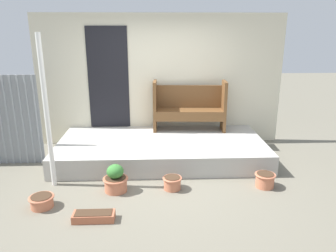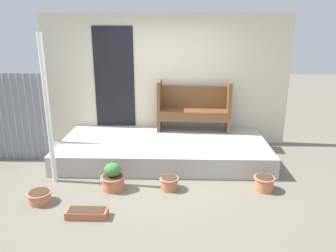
{
  "view_description": "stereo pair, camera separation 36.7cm",
  "coord_description": "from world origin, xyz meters",
  "px_view_note": "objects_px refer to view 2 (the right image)",
  "views": [
    {
      "loc": [
        -0.02,
        -4.76,
        2.36
      ],
      "look_at": [
        0.19,
        0.31,
        0.8
      ],
      "focal_mm": 35.0,
      "sensor_mm": 36.0,
      "label": 1
    },
    {
      "loc": [
        0.34,
        -4.76,
        2.36
      ],
      "look_at": [
        0.19,
        0.31,
        0.8
      ],
      "focal_mm": 35.0,
      "sensor_mm": 36.0,
      "label": 2
    }
  ],
  "objects_px": {
    "flower_pot_right": "(169,182)",
    "planter_box_rect": "(87,213)",
    "support_post": "(48,111)",
    "flower_pot_left": "(39,196)",
    "flower_pot_far_right": "(264,183)",
    "flower_pot_middle": "(113,178)",
    "bench": "(194,106)"
  },
  "relations": [
    {
      "from": "bench",
      "to": "flower_pot_far_right",
      "type": "distance_m",
      "value": 2.2
    },
    {
      "from": "support_post",
      "to": "flower_pot_middle",
      "type": "xyz_separation_m",
      "value": [
        0.98,
        -0.24,
        -0.96
      ]
    },
    {
      "from": "planter_box_rect",
      "to": "support_post",
      "type": "bearing_deg",
      "value": 127.83
    },
    {
      "from": "flower_pot_right",
      "to": "bench",
      "type": "bearing_deg",
      "value": 76.77
    },
    {
      "from": "support_post",
      "to": "flower_pot_middle",
      "type": "relative_size",
      "value": 5.43
    },
    {
      "from": "planter_box_rect",
      "to": "flower_pot_far_right",
      "type": "bearing_deg",
      "value": 18.15
    },
    {
      "from": "support_post",
      "to": "flower_pot_far_right",
      "type": "xyz_separation_m",
      "value": [
        3.23,
        -0.2,
        -1.02
      ]
    },
    {
      "from": "flower_pot_right",
      "to": "support_post",
      "type": "bearing_deg",
      "value": 173.19
    },
    {
      "from": "planter_box_rect",
      "to": "bench",
      "type": "bearing_deg",
      "value": 60.83
    },
    {
      "from": "support_post",
      "to": "bench",
      "type": "distance_m",
      "value": 2.79
    },
    {
      "from": "support_post",
      "to": "flower_pot_far_right",
      "type": "relative_size",
      "value": 7.21
    },
    {
      "from": "flower_pot_right",
      "to": "planter_box_rect",
      "type": "distance_m",
      "value": 1.3
    },
    {
      "from": "flower_pot_right",
      "to": "planter_box_rect",
      "type": "bearing_deg",
      "value": -142.68
    },
    {
      "from": "flower_pot_left",
      "to": "planter_box_rect",
      "type": "distance_m",
      "value": 0.83
    },
    {
      "from": "support_post",
      "to": "flower_pot_left",
      "type": "height_order",
      "value": "support_post"
    },
    {
      "from": "flower_pot_left",
      "to": "flower_pot_far_right",
      "type": "relative_size",
      "value": 1.07
    },
    {
      "from": "bench",
      "to": "planter_box_rect",
      "type": "height_order",
      "value": "bench"
    },
    {
      "from": "flower_pot_left",
      "to": "flower_pot_right",
      "type": "relative_size",
      "value": 1.16
    },
    {
      "from": "flower_pot_middle",
      "to": "flower_pot_far_right",
      "type": "bearing_deg",
      "value": 0.88
    },
    {
      "from": "flower_pot_middle",
      "to": "flower_pot_far_right",
      "type": "distance_m",
      "value": 2.26
    },
    {
      "from": "flower_pot_far_right",
      "to": "flower_pot_left",
      "type": "bearing_deg",
      "value": -171.87
    },
    {
      "from": "flower_pot_left",
      "to": "flower_pot_right",
      "type": "bearing_deg",
      "value": 13.94
    },
    {
      "from": "bench",
      "to": "flower_pot_right",
      "type": "bearing_deg",
      "value": -100.25
    },
    {
      "from": "support_post",
      "to": "flower_pot_right",
      "type": "distance_m",
      "value": 2.1
    },
    {
      "from": "flower_pot_right",
      "to": "flower_pot_far_right",
      "type": "relative_size",
      "value": 0.93
    },
    {
      "from": "support_post",
      "to": "flower_pot_far_right",
      "type": "height_order",
      "value": "support_post"
    },
    {
      "from": "flower_pot_left",
      "to": "planter_box_rect",
      "type": "bearing_deg",
      "value": -24.57
    },
    {
      "from": "flower_pot_left",
      "to": "flower_pot_far_right",
      "type": "height_order",
      "value": "flower_pot_far_right"
    },
    {
      "from": "flower_pot_right",
      "to": "planter_box_rect",
      "type": "relative_size",
      "value": 0.56
    },
    {
      "from": "support_post",
      "to": "flower_pot_left",
      "type": "xyz_separation_m",
      "value": [
        0.03,
        -0.66,
        -1.04
      ]
    },
    {
      "from": "bench",
      "to": "planter_box_rect",
      "type": "xyz_separation_m",
      "value": [
        -1.47,
        -2.63,
        -0.8
      ]
    },
    {
      "from": "support_post",
      "to": "planter_box_rect",
      "type": "xyz_separation_m",
      "value": [
        0.78,
        -1.01,
        -1.08
      ]
    }
  ]
}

